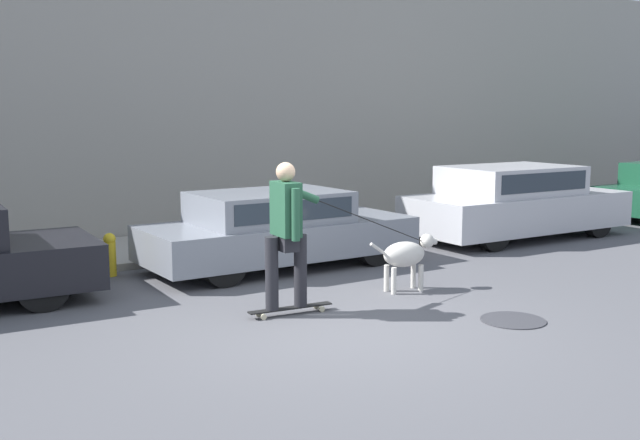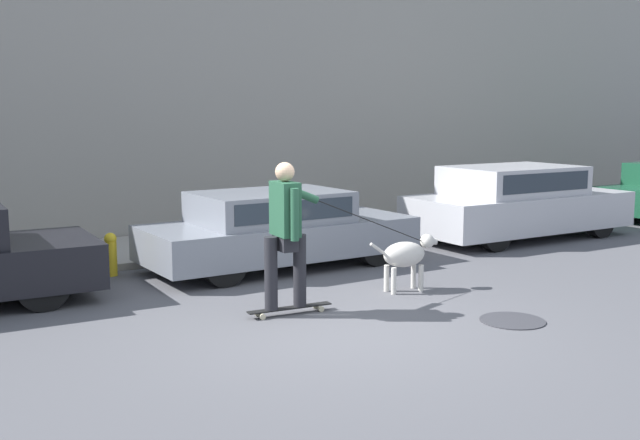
# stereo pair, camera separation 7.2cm
# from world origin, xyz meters

# --- Properties ---
(ground_plane) EXTENTS (36.00, 36.00, 0.00)m
(ground_plane) POSITION_xyz_m (0.00, 0.00, 0.00)
(ground_plane) COLOR #545459
(back_wall) EXTENTS (32.00, 0.30, 5.35)m
(back_wall) POSITION_xyz_m (0.00, 6.77, 2.67)
(back_wall) COLOR #9E998E
(back_wall) RESTS_ON ground_plane
(sidewalk_curb) EXTENTS (30.00, 2.44, 0.11)m
(sidewalk_curb) POSITION_xyz_m (0.00, 5.38, 0.05)
(sidewalk_curb) COLOR #A39E93
(sidewalk_curb) RESTS_ON ground_plane
(parked_car_1) EXTENTS (4.21, 1.80, 1.17)m
(parked_car_1) POSITION_xyz_m (0.98, 3.19, 0.58)
(parked_car_1) COLOR black
(parked_car_1) RESTS_ON ground_plane
(parked_car_2) EXTENTS (4.37, 1.81, 1.36)m
(parked_car_2) POSITION_xyz_m (6.07, 3.19, 0.67)
(parked_car_2) COLOR black
(parked_car_2) RESTS_ON ground_plane
(dog) EXTENTS (1.02, 0.40, 0.75)m
(dog) POSITION_xyz_m (1.72, 0.95, 0.49)
(dog) COLOR beige
(dog) RESTS_ON ground_plane
(skateboarder) EXTENTS (2.73, 0.63, 1.80)m
(skateboarder) POSITION_xyz_m (-0.20, 0.74, 1.02)
(skateboarder) COLOR beige
(skateboarder) RESTS_ON ground_plane
(manhole_cover) EXTENTS (0.74, 0.74, 0.01)m
(manhole_cover) POSITION_xyz_m (1.87, -0.84, 0.01)
(manhole_cover) COLOR #38383D
(manhole_cover) RESTS_ON ground_plane
(fire_hydrant) EXTENTS (0.18, 0.18, 0.63)m
(fire_hydrant) POSITION_xyz_m (-1.37, 3.91, 0.33)
(fire_hydrant) COLOR gold
(fire_hydrant) RESTS_ON ground_plane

